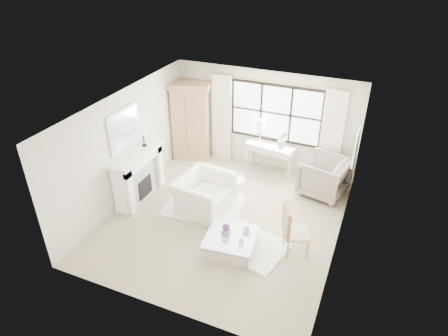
{
  "coord_description": "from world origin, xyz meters",
  "views": [
    {
      "loc": [
        2.84,
        -6.72,
        5.66
      ],
      "look_at": [
        -0.1,
        0.2,
        1.22
      ],
      "focal_mm": 32.0,
      "sensor_mm": 36.0,
      "label": 1
    }
  ],
  "objects": [
    {
      "name": "coffee_vase",
      "position": [
        0.78,
        -0.68,
        0.46
      ],
      "size": [
        0.19,
        0.19,
        0.16
      ],
      "primitive_type": "imported",
      "rotation": [
        0.0,
        0.0,
        0.25
      ],
      "color": "silver",
      "rests_on": "coffee_table"
    },
    {
      "name": "curtain_rod",
      "position": [
        0.3,
        2.67,
        2.47
      ],
      "size": [
        3.3,
        0.04,
        0.04
      ],
      "primitive_type": "cylinder",
      "rotation": [
        0.0,
        1.57,
        0.0
      ],
      "color": "#B1873D",
      "rests_on": "wall_back"
    },
    {
      "name": "coffee_table",
      "position": [
        0.53,
        -0.93,
        0.18
      ],
      "size": [
        1.1,
        1.1,
        0.38
      ],
      "rotation": [
        0.0,
        0.0,
        0.11
      ],
      "color": "white",
      "rests_on": "floor"
    },
    {
      "name": "french_chair",
      "position": [
        1.73,
        -0.45,
        0.31
      ],
      "size": [
        0.65,
        0.64,
        1.08
      ],
      "rotation": [
        0.0,
        0.0,
        2.02
      ],
      "color": "#A57A45",
      "rests_on": "floor"
    },
    {
      "name": "curtain_right",
      "position": [
        1.8,
        2.65,
        1.24
      ],
      "size": [
        0.55,
        0.1,
        2.47
      ],
      "primitive_type": "cube",
      "color": "white",
      "rests_on": "ground"
    },
    {
      "name": "side_table",
      "position": [
        -0.06,
        0.95,
        0.33
      ],
      "size": [
        0.4,
        0.4,
        0.51
      ],
      "color": "silver",
      "rests_on": "floor"
    },
    {
      "name": "window_frame",
      "position": [
        0.3,
        2.72,
        1.6
      ],
      "size": [
        2.5,
        0.04,
        1.5
      ],
      "primitive_type": null,
      "color": "black",
      "rests_on": "wall_back"
    },
    {
      "name": "art_canvas",
      "position": [
        2.45,
        1.7,
        1.55
      ],
      "size": [
        0.01,
        0.52,
        0.72
      ],
      "primitive_type": "cube",
      "color": "beige",
      "rests_on": "wall_right"
    },
    {
      "name": "fireplace",
      "position": [
        -2.27,
        0.0,
        0.65
      ],
      "size": [
        0.58,
        1.66,
        1.26
      ],
      "color": "white",
      "rests_on": "ground"
    },
    {
      "name": "mantel_lamp",
      "position": [
        -2.24,
        0.36,
        1.65
      ],
      "size": [
        0.22,
        0.22,
        0.51
      ],
      "color": "black",
      "rests_on": "fireplace"
    },
    {
      "name": "rug_right",
      "position": [
        0.79,
        -0.63,
        0.01
      ],
      "size": [
        1.8,
        1.5,
        0.03
      ],
      "primitive_type": "cube",
      "rotation": [
        0.0,
        0.0,
        -0.22
      ],
      "color": "white",
      "rests_on": "floor"
    },
    {
      "name": "curtain_left",
      "position": [
        -1.2,
        2.65,
        1.24
      ],
      "size": [
        0.55,
        0.1,
        2.47
      ],
      "primitive_type": "cube",
      "color": "silver",
      "rests_on": "ground"
    },
    {
      "name": "planter_flowers",
      "position": [
        0.42,
        -0.91,
        0.56
      ],
      "size": [
        0.14,
        0.14,
        0.14
      ],
      "primitive_type": "sphere",
      "color": "#522967",
      "rests_on": "planter_box"
    },
    {
      "name": "orchid_plant",
      "position": [
        0.61,
        2.42,
        1.03
      ],
      "size": [
        0.29,
        0.26,
        0.46
      ],
      "primitive_type": "imported",
      "rotation": [
        0.0,
        0.0,
        0.24
      ],
      "color": "#5A744D",
      "rests_on": "console_table"
    },
    {
      "name": "wall_right",
      "position": [
        2.5,
        0.0,
        1.35
      ],
      "size": [
        0.0,
        5.5,
        5.5
      ],
      "primitive_type": "plane",
      "rotation": [
        1.57,
        0.0,
        -1.57
      ],
      "color": "beige",
      "rests_on": "ground"
    },
    {
      "name": "console_table",
      "position": [
        0.29,
        2.42,
        0.4
      ],
      "size": [
        1.35,
        0.64,
        0.8
      ],
      "rotation": [
        0.0,
        0.0,
        -0.15
      ],
      "color": "silver",
      "rests_on": "floor"
    },
    {
      "name": "mirror_glass",
      "position": [
        -2.44,
        0.0,
        1.84
      ],
      "size": [
        0.02,
        1.0,
        0.8
      ],
      "primitive_type": "cube",
      "color": "silver",
      "rests_on": "wall_left"
    },
    {
      "name": "window_pane",
      "position": [
        0.3,
        2.73,
        1.6
      ],
      "size": [
        2.4,
        0.02,
        1.5
      ],
      "primitive_type": "cube",
      "color": "silver",
      "rests_on": "wall_back"
    },
    {
      "name": "wingback_chair",
      "position": [
        1.84,
        1.92,
        0.49
      ],
      "size": [
        1.27,
        1.25,
        0.97
      ],
      "primitive_type": "imported",
      "rotation": [
        0.0,
        0.0,
        -1.8
      ],
      "color": "gray",
      "rests_on": "floor"
    },
    {
      "name": "club_armchair",
      "position": [
        -0.6,
        0.2,
        0.41
      ],
      "size": [
        1.24,
        1.39,
        0.83
      ],
      "primitive_type": "imported",
      "rotation": [
        0.0,
        0.0,
        1.46
      ],
      "color": "white",
      "rests_on": "floor"
    },
    {
      "name": "wall_left",
      "position": [
        -2.5,
        0.0,
        1.35
      ],
      "size": [
        0.0,
        5.5,
        5.5
      ],
      "primitive_type": "plane",
      "rotation": [
        1.57,
        0.0,
        1.57
      ],
      "color": "beige",
      "rests_on": "ground"
    },
    {
      "name": "mirror_frame",
      "position": [
        -2.47,
        0.0,
        1.84
      ],
      "size": [
        0.05,
        1.15,
        0.95
      ],
      "primitive_type": "cube",
      "color": "silver",
      "rests_on": "wall_left"
    },
    {
      "name": "art_frame",
      "position": [
        2.47,
        1.7,
        1.55
      ],
      "size": [
        0.04,
        0.62,
        0.82
      ],
      "primitive_type": "cube",
      "color": "white",
      "rests_on": "wall_right"
    },
    {
      "name": "wall_front",
      "position": [
        0.0,
        -2.75,
        1.35
      ],
      "size": [
        5.0,
        0.0,
        5.0
      ],
      "primitive_type": "plane",
      "rotation": [
        -1.57,
        0.0,
        0.0
      ],
      "color": "beige",
      "rests_on": "ground"
    },
    {
      "name": "armoire",
      "position": [
        -2.03,
        2.39,
        1.14
      ],
      "size": [
        1.27,
        0.98,
        2.24
      ],
      "rotation": [
        0.0,
        0.0,
        0.28
      ],
      "color": "tan",
      "rests_on": "floor"
    },
    {
      "name": "ceiling",
      "position": [
        0.0,
        0.0,
        2.7
      ],
      "size": [
        5.5,
        5.5,
        0.0
      ],
      "primitive_type": "plane",
      "rotation": [
        3.14,
        0.0,
        0.0
      ],
      "color": "silver",
      "rests_on": "ground"
    },
    {
      "name": "pillar_candle",
      "position": [
        0.8,
        -1.03,
        0.44
      ],
      "size": [
        0.1,
        0.1,
        0.12
      ],
      "primitive_type": "cylinder",
      "color": "silver",
      "rests_on": "coffee_table"
    },
    {
      "name": "floor",
      "position": [
        0.0,
        0.0,
        0.0
      ],
      "size": [
        5.5,
        5.5,
        0.0
      ],
      "primitive_type": "plane",
      "color": "tan",
      "rests_on": "ground"
    },
    {
      "name": "rug_left",
      "position": [
        -0.63,
        0.22,
        0.02
      ],
      "size": [
        1.92,
        1.46,
        0.03
      ],
      "primitive_type": "cube",
      "rotation": [
        0.0,
        0.0,
        0.11
      ],
      "color": "white",
      "rests_on": "floor"
    },
    {
      "name": "planter_box",
      "position": [
        0.42,
        -0.91,
        0.44
      ],
      "size": [
        0.15,
        0.15,
        0.11
      ],
      "primitive_type": "cube",
      "rotation": [
        0.0,
        0.0,
        0.03
      ],
      "color": "gray",
      "rests_on": "coffee_table"
    },
    {
      "name": "wall_back",
      "position": [
        0.0,
        2.75,
        1.35
      ],
      "size": [
        5.0,
        0.0,
        5.0
      ],
      "primitive_type": "plane",
      "rotation": [
        1.57,
        0.0,
        0.0
      ],
      "color": "beige",
      "rests_on": "ground"
    },
    {
      "name": "console_lamp",
      "position": [
        -0.0,
        2.41,
        1.36
      ],
      "size": [
        0.28,
        0.28,
        0.69
      ],
      "color": "gold",
      "rests_on": "console_table"
    }
  ]
}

